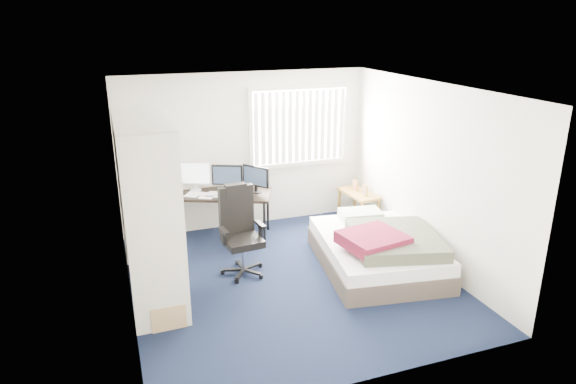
% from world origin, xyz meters
% --- Properties ---
extents(ground, '(4.20, 4.20, 0.00)m').
position_xyz_m(ground, '(0.00, 0.00, 0.00)').
color(ground, black).
rests_on(ground, ground).
extents(room_shell, '(4.20, 4.20, 4.20)m').
position_xyz_m(room_shell, '(0.00, 0.00, 1.51)').
color(room_shell, silver).
rests_on(room_shell, ground).
extents(window_assembly, '(1.72, 0.09, 1.32)m').
position_xyz_m(window_assembly, '(0.90, 2.04, 1.60)').
color(window_assembly, white).
rests_on(window_assembly, ground).
extents(closet, '(0.64, 1.84, 2.22)m').
position_xyz_m(closet, '(-1.67, 0.27, 1.35)').
color(closet, beige).
rests_on(closet, ground).
extents(desk, '(1.58, 1.18, 1.17)m').
position_xyz_m(desk, '(-0.46, 1.75, 0.74)').
color(desk, black).
rests_on(desk, ground).
extents(office_chair, '(0.62, 0.62, 1.21)m').
position_xyz_m(office_chair, '(-0.54, 0.47, 0.46)').
color(office_chair, black).
rests_on(office_chair, ground).
extents(footstool, '(0.36, 0.30, 0.27)m').
position_xyz_m(footstool, '(-0.36, 1.23, 0.21)').
color(footstool, white).
rests_on(footstool, ground).
extents(nightstand, '(0.46, 0.82, 0.72)m').
position_xyz_m(nightstand, '(1.75, 1.50, 0.47)').
color(nightstand, brown).
rests_on(nightstand, ground).
extents(bed, '(1.75, 2.16, 0.65)m').
position_xyz_m(bed, '(1.26, -0.07, 0.28)').
color(bed, '#463B32').
rests_on(bed, ground).
extents(pine_box, '(0.39, 0.30, 0.29)m').
position_xyz_m(pine_box, '(-1.65, -0.49, 0.14)').
color(pine_box, tan).
rests_on(pine_box, ground).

